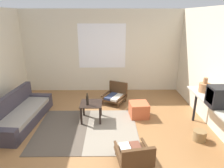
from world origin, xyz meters
TOP-DOWN VIEW (x-y plane):
  - ground_plane at (0.00, 0.00)m, footprint 7.80×7.80m
  - far_wall_with_window at (0.00, 3.06)m, footprint 5.60×0.13m
  - area_rug at (-0.28, 0.41)m, footprint 2.31×1.90m
  - couch at (-1.93, 0.76)m, footprint 0.90×2.10m
  - coffee_table at (-0.21, 0.86)m, footprint 0.53×0.54m
  - armchair_by_window at (0.43, 1.96)m, footprint 0.80×0.81m
  - armchair_striped_foreground at (0.66, -0.79)m, footprint 0.67×0.73m
  - ottoman_orange at (1.00, 1.04)m, footprint 0.50×0.50m
  - console_shelf at (2.34, -0.07)m, footprint 0.47×1.87m
  - crt_television at (2.33, -0.27)m, footprint 0.53×0.34m
  - clay_vase at (2.34, 0.49)m, footprint 0.24×0.24m
  - glass_bottle at (-0.29, 0.78)m, footprint 0.06×0.06m
  - wicker_basket at (2.13, -0.04)m, footprint 0.28×0.28m

SIDE VIEW (x-z plane):
  - ground_plane at x=0.00m, z-range 0.00..0.00m
  - area_rug at x=-0.28m, z-range 0.00..0.01m
  - wicker_basket at x=2.13m, z-range 0.00..0.22m
  - ottoman_orange at x=1.00m, z-range 0.00..0.38m
  - couch at x=-1.93m, z-range -0.14..0.58m
  - armchair_striped_foreground at x=0.66m, z-range -0.03..0.48m
  - armchair_by_window at x=0.43m, z-range -0.05..0.54m
  - coffee_table at x=-0.21m, z-range 0.13..0.59m
  - glass_bottle at x=-0.29m, z-range 0.43..0.73m
  - console_shelf at x=2.34m, z-range 0.36..1.25m
  - clay_vase at x=2.34m, z-range 0.84..1.17m
  - crt_television at x=2.33m, z-range 0.89..1.27m
  - far_wall_with_window at x=0.00m, z-range 0.00..2.70m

